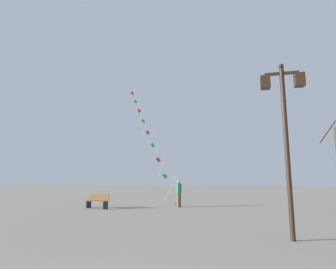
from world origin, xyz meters
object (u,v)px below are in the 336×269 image
(kite_flyer, at_px, (179,193))
(kite_train, at_px, (148,132))
(park_bench, at_px, (98,201))
(twin_lantern_lamp_post, at_px, (285,115))

(kite_flyer, bearing_deg, kite_train, -0.24)
(kite_train, height_order, kite_flyer, kite_train)
(kite_flyer, height_order, park_bench, kite_flyer)
(park_bench, bearing_deg, kite_train, 104.21)
(twin_lantern_lamp_post, xyz_separation_m, park_bench, (-9.66, 7.21, -3.14))
(kite_flyer, distance_m, park_bench, 5.05)
(kite_flyer, bearing_deg, park_bench, 78.43)
(kite_flyer, xyz_separation_m, park_bench, (-4.61, -2.01, -0.45))
(twin_lantern_lamp_post, relative_size, kite_flyer, 3.05)
(twin_lantern_lamp_post, height_order, park_bench, twin_lantern_lamp_post)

